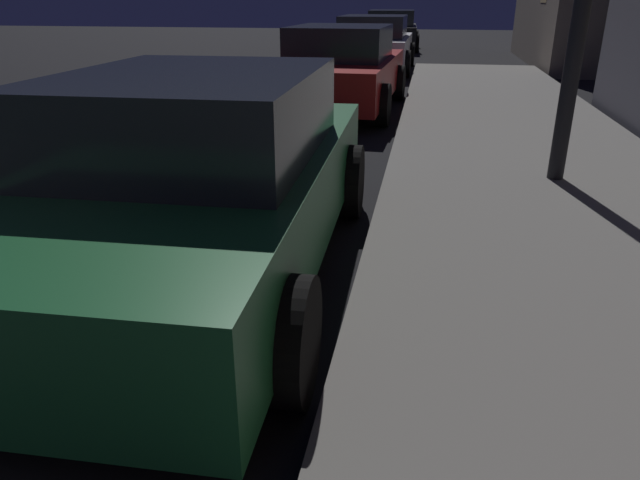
{
  "coord_description": "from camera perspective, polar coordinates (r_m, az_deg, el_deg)",
  "views": [
    {
      "loc": [
        4.39,
        0.67,
        1.88
      ],
      "look_at": [
        4.0,
        2.84,
        0.96
      ],
      "focal_mm": 32.83,
      "sensor_mm": 36.0,
      "label": 1
    }
  ],
  "objects": [
    {
      "name": "car_white",
      "position": [
        16.77,
        5.25,
        18.54
      ],
      "size": [
        2.14,
        4.34,
        1.43
      ],
      "color": "silver",
      "rests_on": "ground"
    },
    {
      "name": "car_red",
      "position": [
        10.72,
        2.01,
        16.28
      ],
      "size": [
        2.17,
        4.33,
        1.43
      ],
      "color": "maroon",
      "rests_on": "ground"
    },
    {
      "name": "car_green",
      "position": [
        4.2,
        -11.84,
        5.9
      ],
      "size": [
        2.16,
        4.4,
        1.43
      ],
      "color": "#19592D",
      "rests_on": "ground"
    },
    {
      "name": "car_black",
      "position": [
        23.68,
        6.94,
        19.64
      ],
      "size": [
        2.23,
        4.08,
        1.43
      ],
      "color": "black",
      "rests_on": "ground"
    }
  ]
}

